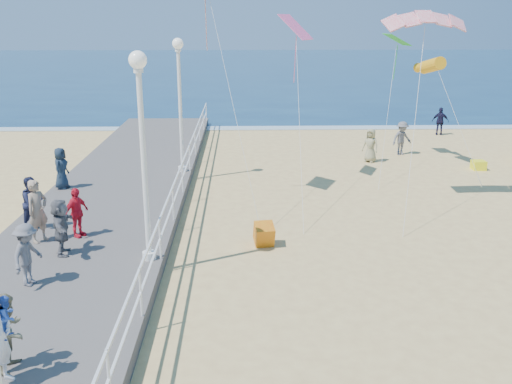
{
  "coord_description": "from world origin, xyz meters",
  "views": [
    {
      "loc": [
        -2.92,
        -13.85,
        6.44
      ],
      "look_at": [
        -2.5,
        2.0,
        1.6
      ],
      "focal_mm": 40.0,
      "sensor_mm": 36.0,
      "label": 1
    }
  ],
  "objects_px": {
    "spectator_4": "(61,168)",
    "beach_chair_right": "(478,165)",
    "lamp_post_far": "(180,91)",
    "beach_walker_a": "(402,138)",
    "beach_walker_c": "(371,145)",
    "spectator_5": "(61,227)",
    "spectator_2": "(27,255)",
    "spectator_1": "(10,331)",
    "spectator_7": "(33,203)",
    "lamp_post_mid": "(142,136)",
    "box_kite": "(264,236)",
    "spectator_3": "(76,213)",
    "beach_walker_b": "(440,121)",
    "spectator_6": "(38,211)",
    "toddler_held": "(7,316)"
  },
  "relations": [
    {
      "from": "beach_walker_c",
      "to": "spectator_7",
      "type": "bearing_deg",
      "value": -103.89
    },
    {
      "from": "spectator_7",
      "to": "toddler_held",
      "type": "bearing_deg",
      "value": -135.44
    },
    {
      "from": "spectator_5",
      "to": "beach_walker_a",
      "type": "relative_size",
      "value": 0.94
    },
    {
      "from": "spectator_6",
      "to": "spectator_1",
      "type": "bearing_deg",
      "value": -134.92
    },
    {
      "from": "toddler_held",
      "to": "spectator_1",
      "type": "xyz_separation_m",
      "value": [
        -0.17,
        0.38,
        -0.51
      ]
    },
    {
      "from": "lamp_post_mid",
      "to": "box_kite",
      "type": "relative_size",
      "value": 8.87
    },
    {
      "from": "spectator_1",
      "to": "box_kite",
      "type": "distance_m",
      "value": 8.18
    },
    {
      "from": "spectator_4",
      "to": "spectator_5",
      "type": "bearing_deg",
      "value": -153.6
    },
    {
      "from": "toddler_held",
      "to": "spectator_1",
      "type": "height_order",
      "value": "toddler_held"
    },
    {
      "from": "spectator_7",
      "to": "beach_walker_b",
      "type": "bearing_deg",
      "value": -19.83
    },
    {
      "from": "lamp_post_mid",
      "to": "beach_walker_a",
      "type": "relative_size",
      "value": 3.23
    },
    {
      "from": "spectator_2",
      "to": "beach_walker_b",
      "type": "height_order",
      "value": "spectator_2"
    },
    {
      "from": "lamp_post_mid",
      "to": "spectator_3",
      "type": "height_order",
      "value": "lamp_post_mid"
    },
    {
      "from": "box_kite",
      "to": "beach_chair_right",
      "type": "height_order",
      "value": "box_kite"
    },
    {
      "from": "beach_walker_a",
      "to": "beach_walker_c",
      "type": "xyz_separation_m",
      "value": [
        -1.85,
        -1.42,
        -0.04
      ]
    },
    {
      "from": "spectator_4",
      "to": "lamp_post_far",
      "type": "bearing_deg",
      "value": -50.65
    },
    {
      "from": "spectator_3",
      "to": "beach_walker_b",
      "type": "height_order",
      "value": "spectator_3"
    },
    {
      "from": "spectator_2",
      "to": "beach_chair_right",
      "type": "relative_size",
      "value": 2.76
    },
    {
      "from": "toddler_held",
      "to": "beach_walker_b",
      "type": "xyz_separation_m",
      "value": [
        15.38,
        23.41,
        -0.84
      ]
    },
    {
      "from": "beach_walker_a",
      "to": "lamp_post_mid",
      "type": "bearing_deg",
      "value": -150.13
    },
    {
      "from": "spectator_2",
      "to": "spectator_7",
      "type": "distance_m",
      "value": 3.97
    },
    {
      "from": "spectator_2",
      "to": "beach_chair_right",
      "type": "distance_m",
      "value": 19.56
    },
    {
      "from": "spectator_1",
      "to": "beach_walker_a",
      "type": "xyz_separation_m",
      "value": [
        11.99,
        18.15,
        -0.3
      ]
    },
    {
      "from": "spectator_6",
      "to": "box_kite",
      "type": "distance_m",
      "value": 6.44
    },
    {
      "from": "spectator_1",
      "to": "beach_walker_b",
      "type": "distance_m",
      "value": 27.79
    },
    {
      "from": "spectator_2",
      "to": "spectator_5",
      "type": "height_order",
      "value": "spectator_5"
    },
    {
      "from": "lamp_post_mid",
      "to": "spectator_7",
      "type": "xyz_separation_m",
      "value": [
        -3.76,
        2.36,
        -2.46
      ]
    },
    {
      "from": "spectator_5",
      "to": "spectator_2",
      "type": "bearing_deg",
      "value": 162.37
    },
    {
      "from": "spectator_7",
      "to": "beach_walker_c",
      "type": "relative_size",
      "value": 1.02
    },
    {
      "from": "lamp_post_mid",
      "to": "beach_walker_a",
      "type": "bearing_deg",
      "value": 52.41
    },
    {
      "from": "beach_walker_c",
      "to": "box_kite",
      "type": "distance_m",
      "value": 11.48
    },
    {
      "from": "spectator_3",
      "to": "box_kite",
      "type": "bearing_deg",
      "value": -58.28
    },
    {
      "from": "lamp_post_far",
      "to": "spectator_6",
      "type": "bearing_deg",
      "value": -113.01
    },
    {
      "from": "spectator_1",
      "to": "spectator_2",
      "type": "relative_size",
      "value": 0.96
    },
    {
      "from": "lamp_post_far",
      "to": "spectator_4",
      "type": "xyz_separation_m",
      "value": [
        -4.21,
        -2.39,
        -2.49
      ]
    },
    {
      "from": "spectator_1",
      "to": "lamp_post_far",
      "type": "bearing_deg",
      "value": -3.26
    },
    {
      "from": "spectator_2",
      "to": "toddler_held",
      "type": "bearing_deg",
      "value": -151.11
    },
    {
      "from": "spectator_1",
      "to": "beach_walker_b",
      "type": "relative_size",
      "value": 0.92
    },
    {
      "from": "spectator_4",
      "to": "beach_chair_right",
      "type": "xyz_separation_m",
      "value": [
        17.17,
        3.8,
        -0.97
      ]
    },
    {
      "from": "spectator_4",
      "to": "spectator_5",
      "type": "xyz_separation_m",
      "value": [
        1.86,
        -6.22,
        0.0
      ]
    },
    {
      "from": "spectator_7",
      "to": "beach_chair_right",
      "type": "bearing_deg",
      "value": -36.18
    },
    {
      "from": "spectator_4",
      "to": "beach_walker_a",
      "type": "xyz_separation_m",
      "value": [
        14.5,
        6.75,
        -0.34
      ]
    },
    {
      "from": "spectator_6",
      "to": "beach_chair_right",
      "type": "height_order",
      "value": "spectator_6"
    },
    {
      "from": "lamp_post_far",
      "to": "spectator_1",
      "type": "relative_size",
      "value": 3.66
    },
    {
      "from": "lamp_post_mid",
      "to": "box_kite",
      "type": "distance_m",
      "value": 4.9
    },
    {
      "from": "spectator_1",
      "to": "spectator_2",
      "type": "bearing_deg",
      "value": 18.42
    },
    {
      "from": "spectator_6",
      "to": "beach_walker_c",
      "type": "distance_m",
      "value": 15.8
    },
    {
      "from": "spectator_2",
      "to": "spectator_5",
      "type": "distance_m",
      "value": 1.84
    },
    {
      "from": "spectator_1",
      "to": "box_kite",
      "type": "relative_size",
      "value": 2.42
    },
    {
      "from": "spectator_4",
      "to": "spectator_7",
      "type": "bearing_deg",
      "value": -164.25
    }
  ]
}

